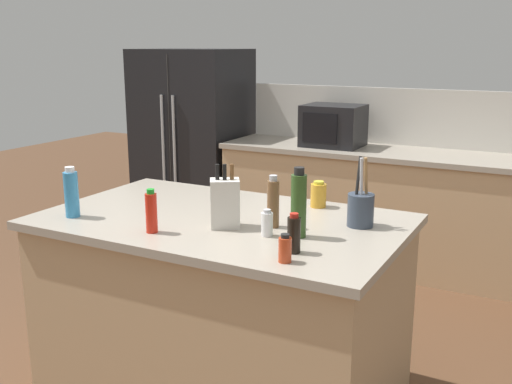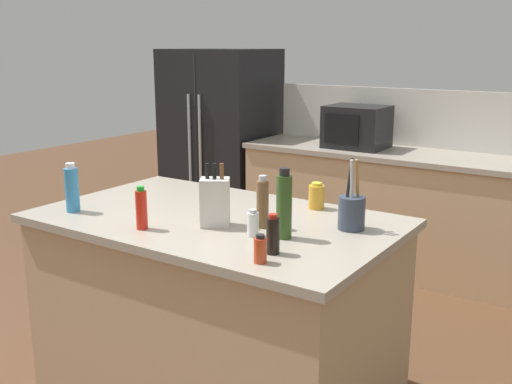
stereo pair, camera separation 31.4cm
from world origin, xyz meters
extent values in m
cube|color=tan|center=(0.30, 2.20, 0.45)|extent=(2.87, 0.62, 0.90)
cube|color=#9E9384|center=(0.30, 2.20, 0.92)|extent=(2.91, 0.66, 0.04)
cube|color=beige|center=(0.30, 2.52, 1.17)|extent=(2.87, 0.03, 0.46)
cube|color=tan|center=(0.00, 0.00, 0.45)|extent=(1.66, 0.99, 0.90)
cube|color=#9E9384|center=(0.00, 0.00, 0.92)|extent=(1.72, 1.05, 0.04)
cube|color=black|center=(-1.67, 2.25, 0.85)|extent=(0.95, 0.72, 1.70)
cube|color=#2D2D2D|center=(-1.67, 1.89, 0.85)|extent=(0.01, 0.00, 1.62)
cylinder|color=#ADB2B7|center=(-1.73, 1.87, 0.85)|extent=(0.02, 0.02, 0.94)
cylinder|color=#ADB2B7|center=(-1.61, 1.87, 0.85)|extent=(0.02, 0.02, 0.94)
cube|color=black|center=(-0.27, 2.20, 1.11)|extent=(0.46, 0.38, 0.33)
cube|color=black|center=(-0.31, 2.01, 1.11)|extent=(0.29, 0.01, 0.23)
cube|color=beige|center=(0.09, -0.12, 1.05)|extent=(0.16, 0.15, 0.22)
cylinder|color=black|center=(0.06, -0.14, 1.20)|extent=(0.02, 0.02, 0.07)
cylinder|color=black|center=(0.09, -0.12, 1.20)|extent=(0.02, 0.02, 0.07)
cylinder|color=brown|center=(0.12, -0.10, 1.20)|extent=(0.02, 0.02, 0.07)
cylinder|color=#333D4C|center=(0.63, 0.18, 1.02)|extent=(0.12, 0.12, 0.15)
cylinder|color=olive|center=(0.64, 0.19, 1.17)|extent=(0.01, 0.05, 0.18)
cylinder|color=black|center=(0.61, 0.18, 1.17)|extent=(0.01, 0.05, 0.18)
cylinder|color=#B2B2B7|center=(0.63, 0.16, 1.17)|extent=(0.01, 0.03, 0.18)
cylinder|color=black|center=(0.51, -0.29, 1.01)|extent=(0.05, 0.05, 0.15)
cylinder|color=#B22319|center=(0.51, -0.29, 1.09)|extent=(0.03, 0.03, 0.02)
cylinder|color=#2D4C1E|center=(0.44, -0.09, 1.08)|extent=(0.07, 0.07, 0.27)
cylinder|color=black|center=(0.44, -0.09, 1.23)|extent=(0.04, 0.04, 0.03)
cylinder|color=#3384BC|center=(-0.64, -0.32, 1.05)|extent=(0.07, 0.07, 0.22)
cylinder|color=white|center=(-0.64, -0.32, 1.17)|extent=(0.04, 0.04, 0.03)
cylinder|color=#B73D1E|center=(0.52, -0.40, 0.99)|extent=(0.05, 0.05, 0.10)
cylinder|color=black|center=(0.52, -0.40, 1.04)|extent=(0.03, 0.03, 0.02)
cylinder|color=gold|center=(0.33, 0.40, 1.00)|extent=(0.08, 0.08, 0.12)
cylinder|color=gold|center=(0.33, 0.40, 1.07)|extent=(0.05, 0.05, 0.02)
cylinder|color=brown|center=(0.28, -0.02, 1.05)|extent=(0.06, 0.06, 0.21)
cylinder|color=#B2B2B7|center=(0.28, -0.02, 1.17)|extent=(0.04, 0.04, 0.03)
cylinder|color=red|center=(-0.15, -0.34, 1.03)|extent=(0.05, 0.05, 0.18)
cylinder|color=green|center=(-0.15, -0.34, 1.13)|extent=(0.03, 0.03, 0.02)
cylinder|color=silver|center=(0.32, -0.15, 0.99)|extent=(0.05, 0.05, 0.10)
cylinder|color=#B2B2B7|center=(0.32, -0.15, 1.05)|extent=(0.03, 0.03, 0.02)
camera|label=1|loc=(1.43, -2.35, 1.75)|focal=42.00mm
camera|label=2|loc=(1.70, -2.19, 1.75)|focal=42.00mm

